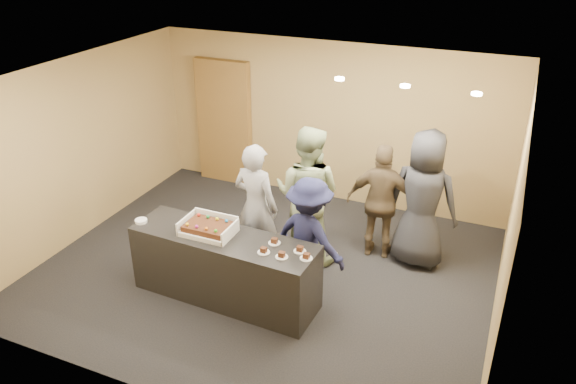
# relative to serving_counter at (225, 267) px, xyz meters

# --- Properties ---
(room) EXTENTS (6.04, 6.00, 2.70)m
(room) POSITION_rel_serving_counter_xyz_m (0.21, 0.75, 0.90)
(room) COLOR black
(room) RESTS_ON ground
(serving_counter) EXTENTS (2.43, 0.81, 0.90)m
(serving_counter) POSITION_rel_serving_counter_xyz_m (0.00, 0.00, 0.00)
(serving_counter) COLOR black
(serving_counter) RESTS_ON floor
(storage_cabinet) EXTENTS (1.02, 0.15, 2.24)m
(storage_cabinet) POSITION_rel_serving_counter_xyz_m (-1.73, 3.16, 0.67)
(storage_cabinet) COLOR brown
(storage_cabinet) RESTS_ON floor
(cake_box) EXTENTS (0.65, 0.45, 0.19)m
(cake_box) POSITION_rel_serving_counter_xyz_m (-0.21, 0.02, 0.49)
(cake_box) COLOR white
(cake_box) RESTS_ON serving_counter
(sheet_cake) EXTENTS (0.55, 0.38, 0.11)m
(sheet_cake) POSITION_rel_serving_counter_xyz_m (-0.21, 0.00, 0.55)
(sheet_cake) COLOR #34190B
(sheet_cake) RESTS_ON cake_box
(plate_stack) EXTENTS (0.16, 0.16, 0.04)m
(plate_stack) POSITION_rel_serving_counter_xyz_m (-1.15, -0.10, 0.47)
(plate_stack) COLOR white
(plate_stack) RESTS_ON serving_counter
(slice_a) EXTENTS (0.15, 0.15, 0.07)m
(slice_a) POSITION_rel_serving_counter_xyz_m (0.61, -0.13, 0.47)
(slice_a) COLOR white
(slice_a) RESTS_ON serving_counter
(slice_b) EXTENTS (0.15, 0.15, 0.07)m
(slice_b) POSITION_rel_serving_counter_xyz_m (0.64, 0.11, 0.47)
(slice_b) COLOR white
(slice_b) RESTS_ON serving_counter
(slice_c) EXTENTS (0.15, 0.15, 0.07)m
(slice_c) POSITION_rel_serving_counter_xyz_m (0.85, -0.14, 0.47)
(slice_c) COLOR white
(slice_c) RESTS_ON serving_counter
(slice_d) EXTENTS (0.15, 0.15, 0.07)m
(slice_d) POSITION_rel_serving_counter_xyz_m (0.99, 0.06, 0.47)
(slice_d) COLOR white
(slice_d) RESTS_ON serving_counter
(slice_e) EXTENTS (0.15, 0.15, 0.07)m
(slice_e) POSITION_rel_serving_counter_xyz_m (1.12, -0.05, 0.47)
(slice_e) COLOR white
(slice_e) RESTS_ON serving_counter
(person_server_grey) EXTENTS (0.70, 0.51, 1.81)m
(person_server_grey) POSITION_rel_serving_counter_xyz_m (0.02, 0.87, 0.45)
(person_server_grey) COLOR gray
(person_server_grey) RESTS_ON floor
(person_sage_man) EXTENTS (0.96, 0.75, 1.97)m
(person_sage_man) POSITION_rel_serving_counter_xyz_m (0.59, 1.33, 0.54)
(person_sage_man) COLOR #8E9E73
(person_sage_man) RESTS_ON floor
(person_navy_man) EXTENTS (1.16, 0.87, 1.60)m
(person_navy_man) POSITION_rel_serving_counter_xyz_m (0.92, 0.57, 0.35)
(person_navy_man) COLOR #191B3E
(person_navy_man) RESTS_ON floor
(person_brown_extra) EXTENTS (1.03, 0.51, 1.70)m
(person_brown_extra) POSITION_rel_serving_counter_xyz_m (1.54, 1.77, 0.40)
(person_brown_extra) COLOR brown
(person_brown_extra) RESTS_ON floor
(person_dark_suit) EXTENTS (1.03, 0.73, 1.97)m
(person_dark_suit) POSITION_rel_serving_counter_xyz_m (2.09, 1.80, 0.54)
(person_dark_suit) COLOR #26272C
(person_dark_suit) RESTS_ON floor
(ceiling_spotlights) EXTENTS (1.72, 0.12, 0.03)m
(ceiling_spotlights) POSITION_rel_serving_counter_xyz_m (1.81, 1.25, 2.22)
(ceiling_spotlights) COLOR #FFEAC6
(ceiling_spotlights) RESTS_ON ceiling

